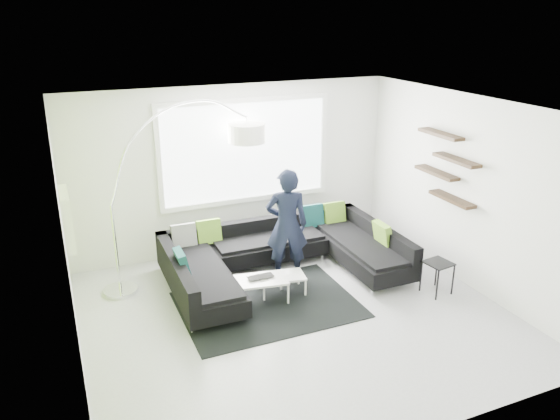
# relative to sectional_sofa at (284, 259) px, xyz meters

# --- Properties ---
(ground) EXTENTS (5.50, 5.50, 0.00)m
(ground) POSITION_rel_sectional_sofa_xyz_m (-0.30, -1.06, -0.33)
(ground) COLOR gray
(ground) RESTS_ON ground
(room_shell) EXTENTS (5.54, 5.04, 2.82)m
(room_shell) POSITION_rel_sectional_sofa_xyz_m (-0.26, -0.86, 1.48)
(room_shell) COLOR silver
(room_shell) RESTS_ON ground
(sectional_sofa) EXTENTS (3.50, 2.18, 0.75)m
(sectional_sofa) POSITION_rel_sectional_sofa_xyz_m (0.00, 0.00, 0.00)
(sectional_sofa) COLOR black
(sectional_sofa) RESTS_ON ground
(rug) EXTENTS (2.42, 1.76, 0.01)m
(rug) POSITION_rel_sectional_sofa_xyz_m (-0.54, -0.66, -0.33)
(rug) COLOR black
(rug) RESTS_ON ground
(coffee_table) EXTENTS (1.11, 0.75, 0.34)m
(coffee_table) POSITION_rel_sectional_sofa_xyz_m (-0.41, -0.45, -0.16)
(coffee_table) COLOR white
(coffee_table) RESTS_ON ground
(arc_lamp) EXTENTS (2.60, 1.14, 2.69)m
(arc_lamp) POSITION_rel_sectional_sofa_xyz_m (-2.39, 0.54, 1.01)
(arc_lamp) COLOR silver
(arc_lamp) RESTS_ON ground
(side_table) EXTENTS (0.40, 0.40, 0.49)m
(side_table) POSITION_rel_sectional_sofa_xyz_m (1.85, -1.29, -0.09)
(side_table) COLOR black
(side_table) RESTS_ON ground
(person) EXTENTS (0.89, 0.80, 1.74)m
(person) POSITION_rel_sectional_sofa_xyz_m (0.05, 0.03, 0.54)
(person) COLOR black
(person) RESTS_ON ground
(laptop) EXTENTS (0.39, 0.25, 0.03)m
(laptop) POSITION_rel_sectional_sofa_xyz_m (-0.57, -0.52, 0.02)
(laptop) COLOR black
(laptop) RESTS_ON coffee_table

